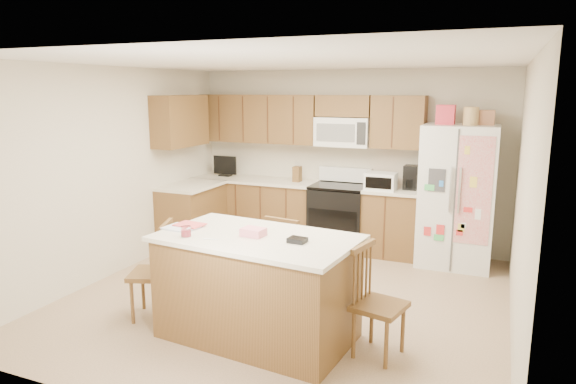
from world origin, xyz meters
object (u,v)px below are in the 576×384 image
at_px(stove, 339,216).
at_px(island, 257,286).
at_px(windsor_chair_left, 154,273).
at_px(windsor_chair_back, 289,262).
at_px(windsor_chair_right, 377,304).
at_px(refrigerator, 457,194).

xyz_separation_m(stove, island, (0.10, -2.85, 0.01)).
distance_m(island, windsor_chair_left, 1.13).
relative_size(windsor_chair_back, windsor_chair_right, 1.00).
xyz_separation_m(stove, windsor_chair_back, (0.08, -2.06, -0.02)).
distance_m(windsor_chair_left, windsor_chair_right, 2.20).
bearing_deg(windsor_chair_left, windsor_chair_right, 2.83).
bearing_deg(refrigerator, stove, 177.70).
relative_size(windsor_chair_left, windsor_chair_back, 1.01).
height_order(stove, island, stove).
distance_m(stove, island, 2.85).
relative_size(stove, island, 0.61).
bearing_deg(stove, windsor_chair_left, -109.70).
distance_m(windsor_chair_back, windsor_chair_right, 1.29).
xyz_separation_m(refrigerator, windsor_chair_right, (-0.40, -2.69, -0.47)).
bearing_deg(refrigerator, windsor_chair_back, -126.74).
relative_size(stove, windsor_chair_back, 1.18).
height_order(windsor_chair_back, windsor_chair_right, windsor_chair_back).
relative_size(stove, refrigerator, 0.55).
xyz_separation_m(stove, refrigerator, (1.57, -0.06, 0.45)).
distance_m(refrigerator, island, 3.18).
distance_m(windsor_chair_left, windsor_chair_back, 1.37).
height_order(refrigerator, windsor_chair_back, refrigerator).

